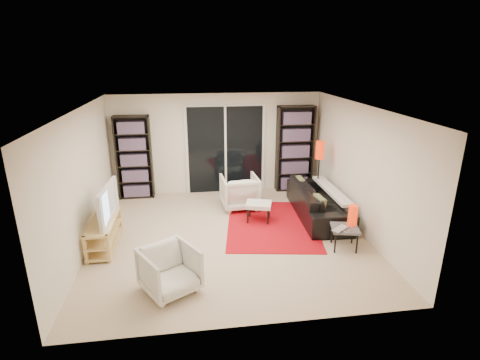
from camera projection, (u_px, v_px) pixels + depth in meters
The scene contains 20 objects.
floor at pixel (229, 236), 7.08m from camera, with size 5.00×5.00×0.00m, color tan.
wall_back at pixel (217, 144), 9.04m from camera, with size 5.00×0.02×2.40m, color silver.
wall_front at pixel (253, 241), 4.35m from camera, with size 5.00×0.02×2.40m, color silver.
wall_left at pixel (83, 182), 6.36m from camera, with size 0.02×5.00×2.40m, color silver.
wall_right at pixel (361, 170), 7.03m from camera, with size 0.02×5.00×2.40m, color silver.
ceiling at pixel (228, 108), 6.31m from camera, with size 5.00×5.00×0.02m, color white.
sliding_door at pixel (225, 150), 9.08m from camera, with size 1.92×0.08×2.16m.
bookshelf_left at pixel (134, 158), 8.70m from camera, with size 0.80×0.30×1.95m.
bookshelf_right at pixel (295, 149), 9.18m from camera, with size 0.90×0.30×2.10m.
tv_stand at pixel (104, 232), 6.63m from camera, with size 0.41×1.29×0.50m.
tv at pixel (102, 203), 6.45m from camera, with size 1.11×0.14×0.64m, color black.
rug at pixel (272, 224), 7.54m from camera, with size 1.75×2.37×0.01m, color #B10913.
sofa at pixel (318, 201), 7.85m from camera, with size 2.25×0.88×0.66m, color black.
armchair_back at pixel (240, 192), 8.28m from camera, with size 0.78×0.81×0.73m, color silver.
armchair_front at pixel (170, 270), 5.34m from camera, with size 0.72×0.74×0.67m, color silver.
ottoman at pixel (259, 205), 7.60m from camera, with size 0.60×0.54×0.40m.
side_table at pixel (345, 230), 6.52m from camera, with size 0.55×0.55×0.40m.
laptop at pixel (343, 230), 6.38m from camera, with size 0.35×0.22×0.03m, color silver.
table_lamp at pixel (353, 215), 6.55m from camera, with size 0.16×0.16×0.37m, color red.
floor_lamp at pixel (320, 156), 8.25m from camera, with size 0.22×0.22×1.46m.
Camera 1 is at (-0.69, -6.33, 3.27)m, focal length 28.00 mm.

